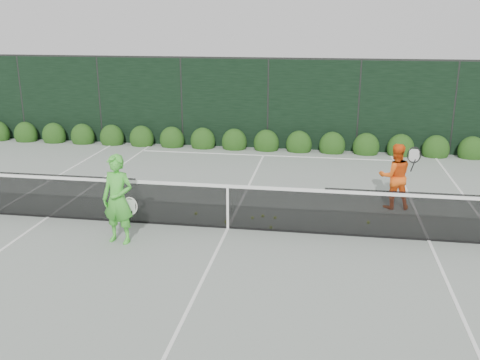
# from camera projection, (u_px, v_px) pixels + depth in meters

# --- Properties ---
(ground) EXTENTS (80.00, 80.00, 0.00)m
(ground) POSITION_uv_depth(u_px,v_px,m) (228.00, 228.00, 11.38)
(ground) COLOR gray
(ground) RESTS_ON ground
(tennis_net) EXTENTS (12.90, 0.10, 1.07)m
(tennis_net) POSITION_uv_depth(u_px,v_px,m) (227.00, 205.00, 11.23)
(tennis_net) COLOR black
(tennis_net) RESTS_ON ground
(player_woman) EXTENTS (0.71, 0.53, 1.79)m
(player_woman) POSITION_uv_depth(u_px,v_px,m) (118.00, 199.00, 10.46)
(player_woman) COLOR green
(player_woman) RESTS_ON ground
(player_man) EXTENTS (0.92, 0.70, 1.55)m
(player_man) POSITION_uv_depth(u_px,v_px,m) (395.00, 176.00, 12.41)
(player_man) COLOR #FF5E15
(player_man) RESTS_ON ground
(court_lines) EXTENTS (11.03, 23.83, 0.01)m
(court_lines) POSITION_uv_depth(u_px,v_px,m) (228.00, 228.00, 11.38)
(court_lines) COLOR white
(court_lines) RESTS_ON ground
(windscreen_fence) EXTENTS (32.00, 21.07, 3.06)m
(windscreen_fence) POSITION_uv_depth(u_px,v_px,m) (196.00, 203.00, 8.38)
(windscreen_fence) COLOR black
(windscreen_fence) RESTS_ON ground
(hedge_row) EXTENTS (31.66, 0.65, 0.94)m
(hedge_row) POSITION_uv_depth(u_px,v_px,m) (266.00, 143.00, 18.07)
(hedge_row) COLOR #13390F
(hedge_row) RESTS_ON ground
(tennis_balls) EXTENTS (3.91, 0.71, 0.07)m
(tennis_balls) POSITION_uv_depth(u_px,v_px,m) (264.00, 219.00, 11.80)
(tennis_balls) COLOR #CCF336
(tennis_balls) RESTS_ON ground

